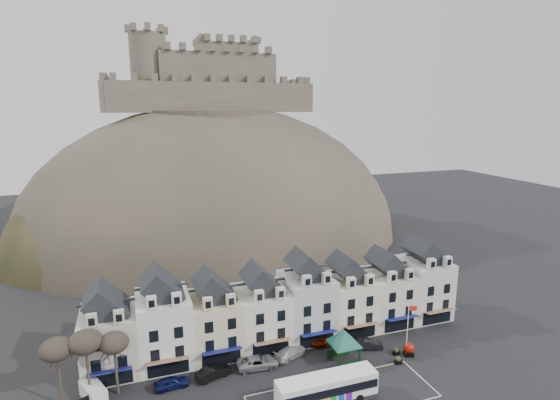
{
  "coord_description": "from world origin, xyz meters",
  "views": [
    {
      "loc": [
        -19.84,
        -39.14,
        33.42
      ],
      "look_at": [
        2.06,
        24.0,
        19.04
      ],
      "focal_mm": 28.0,
      "sensor_mm": 36.0,
      "label": 1
    }
  ],
  "objects_px": {
    "car_navy": "(172,382)",
    "car_charcoal": "(367,344)",
    "car_white": "(290,352)",
    "bus": "(327,388)",
    "car_silver": "(258,362)",
    "bus_shelter": "(344,337)",
    "car_maroon": "(326,341)",
    "white_van": "(93,392)",
    "flagpole": "(408,327)",
    "red_buoy": "(409,349)",
    "car_black": "(214,372)"
  },
  "relations": [
    {
      "from": "white_van",
      "to": "car_charcoal",
      "type": "bearing_deg",
      "value": -25.11
    },
    {
      "from": "white_van",
      "to": "car_silver",
      "type": "relative_size",
      "value": 0.85
    },
    {
      "from": "white_van",
      "to": "car_white",
      "type": "xyz_separation_m",
      "value": [
        24.69,
        0.79,
        -0.23
      ]
    },
    {
      "from": "bus_shelter",
      "to": "car_charcoal",
      "type": "xyz_separation_m",
      "value": [
        4.72,
        2.07,
        -2.95
      ]
    },
    {
      "from": "car_silver",
      "to": "car_charcoal",
      "type": "relative_size",
      "value": 1.24
    },
    {
      "from": "flagpole",
      "to": "car_charcoal",
      "type": "xyz_separation_m",
      "value": [
        -4.08,
        3.54,
        -3.66
      ]
    },
    {
      "from": "white_van",
      "to": "car_silver",
      "type": "bearing_deg",
      "value": -24.26
    },
    {
      "from": "car_navy",
      "to": "car_white",
      "type": "height_order",
      "value": "car_white"
    },
    {
      "from": "bus",
      "to": "car_maroon",
      "type": "distance_m",
      "value": 12.17
    },
    {
      "from": "bus_shelter",
      "to": "car_maroon",
      "type": "relative_size",
      "value": 1.66
    },
    {
      "from": "white_van",
      "to": "car_charcoal",
      "type": "relative_size",
      "value": 1.05
    },
    {
      "from": "bus",
      "to": "flagpole",
      "type": "height_order",
      "value": "flagpole"
    },
    {
      "from": "red_buoy",
      "to": "car_navy",
      "type": "height_order",
      "value": "red_buoy"
    },
    {
      "from": "bus",
      "to": "car_black",
      "type": "relative_size",
      "value": 2.59
    },
    {
      "from": "car_navy",
      "to": "car_white",
      "type": "bearing_deg",
      "value": -89.09
    },
    {
      "from": "car_navy",
      "to": "bus",
      "type": "bearing_deg",
      "value": -121.5
    },
    {
      "from": "car_navy",
      "to": "car_charcoal",
      "type": "height_order",
      "value": "car_charcoal"
    },
    {
      "from": "car_navy",
      "to": "car_silver",
      "type": "distance_m",
      "value": 11.08
    },
    {
      "from": "white_van",
      "to": "car_charcoal",
      "type": "xyz_separation_m",
      "value": [
        35.65,
        -0.68,
        -0.24
      ]
    },
    {
      "from": "bus_shelter",
      "to": "car_charcoal",
      "type": "height_order",
      "value": "bus_shelter"
    },
    {
      "from": "bus",
      "to": "car_silver",
      "type": "bearing_deg",
      "value": 121.53
    },
    {
      "from": "car_charcoal",
      "to": "car_maroon",
      "type": "bearing_deg",
      "value": 82.19
    },
    {
      "from": "car_navy",
      "to": "car_charcoal",
      "type": "distance_m",
      "value": 26.87
    },
    {
      "from": "car_silver",
      "to": "car_maroon",
      "type": "relative_size",
      "value": 1.2
    },
    {
      "from": "bus",
      "to": "red_buoy",
      "type": "bearing_deg",
      "value": 19.26
    },
    {
      "from": "bus_shelter",
      "to": "car_white",
      "type": "height_order",
      "value": "bus_shelter"
    },
    {
      "from": "bus",
      "to": "red_buoy",
      "type": "xyz_separation_m",
      "value": [
        14.77,
        5.13,
        -0.93
      ]
    },
    {
      "from": "car_silver",
      "to": "car_white",
      "type": "height_order",
      "value": "car_silver"
    },
    {
      "from": "car_navy",
      "to": "car_maroon",
      "type": "bearing_deg",
      "value": -87.79
    },
    {
      "from": "white_van",
      "to": "car_white",
      "type": "relative_size",
      "value": 0.91
    },
    {
      "from": "car_white",
      "to": "red_buoy",
      "type": "bearing_deg",
      "value": -131.04
    },
    {
      "from": "car_black",
      "to": "car_maroon",
      "type": "distance_m",
      "value": 16.58
    },
    {
      "from": "bus",
      "to": "car_white",
      "type": "bearing_deg",
      "value": 94.2
    },
    {
      "from": "white_van",
      "to": "car_silver",
      "type": "xyz_separation_m",
      "value": [
        19.84,
        -0.08,
        -0.2
      ]
    },
    {
      "from": "white_van",
      "to": "car_maroon",
      "type": "relative_size",
      "value": 1.02
    },
    {
      "from": "bus",
      "to": "car_charcoal",
      "type": "distance_m",
      "value": 13.37
    },
    {
      "from": "bus",
      "to": "car_charcoal",
      "type": "bearing_deg",
      "value": 39.87
    },
    {
      "from": "white_van",
      "to": "car_navy",
      "type": "distance_m",
      "value": 8.81
    },
    {
      "from": "bus_shelter",
      "to": "car_maroon",
      "type": "distance_m",
      "value": 5.44
    },
    {
      "from": "car_white",
      "to": "car_silver",
      "type": "bearing_deg",
      "value": 76.61
    },
    {
      "from": "flagpole",
      "to": "car_navy",
      "type": "distance_m",
      "value": 31.37
    },
    {
      "from": "red_buoy",
      "to": "white_van",
      "type": "height_order",
      "value": "white_van"
    },
    {
      "from": "car_silver",
      "to": "car_maroon",
      "type": "height_order",
      "value": "car_maroon"
    },
    {
      "from": "bus_shelter",
      "to": "car_navy",
      "type": "bearing_deg",
      "value": 174.41
    },
    {
      "from": "car_navy",
      "to": "red_buoy",
      "type": "bearing_deg",
      "value": -100.54
    },
    {
      "from": "car_white",
      "to": "bus",
      "type": "bearing_deg",
      "value": 160.47
    },
    {
      "from": "car_maroon",
      "to": "car_black",
      "type": "bearing_deg",
      "value": 112.93
    },
    {
      "from": "red_buoy",
      "to": "car_maroon",
      "type": "height_order",
      "value": "red_buoy"
    },
    {
      "from": "red_buoy",
      "to": "car_white",
      "type": "bearing_deg",
      "value": 162.56
    },
    {
      "from": "car_black",
      "to": "car_maroon",
      "type": "relative_size",
      "value": 1.02
    }
  ]
}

